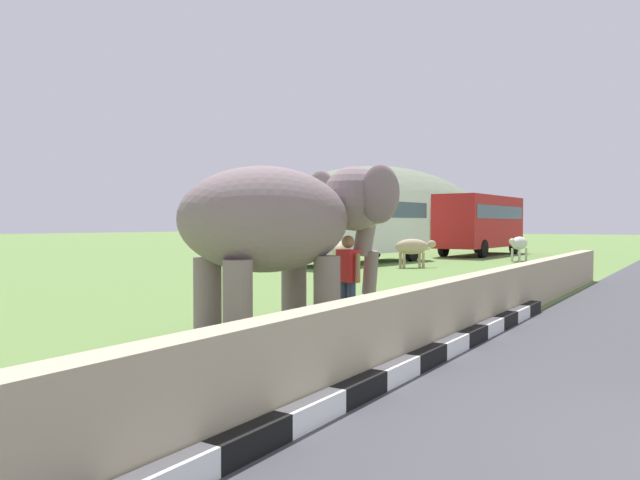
# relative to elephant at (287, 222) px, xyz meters

# --- Properties ---
(striped_curb) EXTENTS (16.20, 0.20, 0.24)m
(striped_curb) POSITION_rel_elephant_xyz_m (-2.96, -2.77, -1.77)
(striped_curb) COLOR white
(striped_curb) RESTS_ON ground_plane
(barrier_parapet) EXTENTS (28.00, 0.36, 1.00)m
(barrier_parapet) POSITION_rel_elephant_xyz_m (-0.61, -2.47, -1.39)
(barrier_parapet) COLOR tan
(barrier_parapet) RESTS_ON ground_plane
(elephant) EXTENTS (4.08, 2.97, 2.90)m
(elephant) POSITION_rel_elephant_xyz_m (0.00, 0.00, 0.00)
(elephant) COLOR slate
(elephant) RESTS_ON ground_plane
(person_handler) EXTENTS (0.36, 0.62, 1.66)m
(person_handler) POSITION_rel_elephant_xyz_m (1.38, -0.36, -0.96)
(person_handler) COLOR navy
(person_handler) RESTS_ON ground_plane
(bus_white) EXTENTS (9.17, 3.54, 3.50)m
(bus_white) POSITION_rel_elephant_xyz_m (16.97, 8.10, 0.19)
(bus_white) COLOR silver
(bus_white) RESTS_ON ground_plane
(bus_red) EXTENTS (8.54, 2.87, 3.50)m
(bus_red) POSITION_rel_elephant_xyz_m (27.37, 5.66, 0.19)
(bus_red) COLOR #B21E1E
(bus_red) RESTS_ON ground_plane
(cow_near) EXTENTS (1.72, 1.53, 1.23)m
(cow_near) POSITION_rel_elephant_xyz_m (15.67, 4.77, -1.02)
(cow_near) COLOR tan
(cow_near) RESTS_ON ground_plane
(cow_mid) EXTENTS (1.91, 1.10, 1.23)m
(cow_mid) POSITION_rel_elephant_xyz_m (11.01, 5.53, -1.02)
(cow_mid) COLOR tan
(cow_mid) RESTS_ON ground_plane
(cow_far) EXTENTS (1.92, 0.78, 1.23)m
(cow_far) POSITION_rel_elephant_xyz_m (22.72, 2.18, -1.02)
(cow_far) COLOR beige
(cow_far) RESTS_ON ground_plane
(hill_east) EXTENTS (31.45, 25.16, 16.50)m
(hill_east) POSITION_rel_elephant_xyz_m (52.39, 25.71, -1.89)
(hill_east) COLOR slate
(hill_east) RESTS_ON ground_plane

